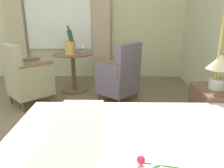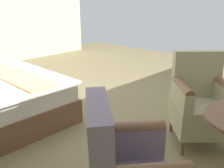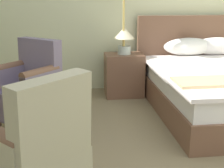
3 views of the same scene
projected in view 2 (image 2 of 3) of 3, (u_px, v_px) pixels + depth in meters
The scene contains 2 objects.
ground_plane at pixel (85, 103), 3.68m from camera, with size 8.03×8.03×0.00m, color #776749.
armchair_facing_bed at pixel (200, 103), 2.57m from camera, with size 0.77×0.77×0.94m.
Camera 2 is at (-2.64, 2.19, 1.43)m, focal length 40.00 mm.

